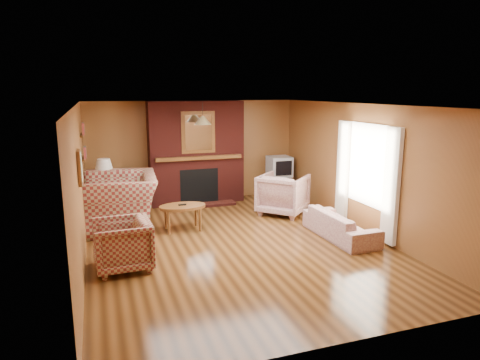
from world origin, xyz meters
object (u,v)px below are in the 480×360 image
object	(u,v)px
floral_sofa	(340,224)
tv_stand	(279,187)
floral_armchair	(283,194)
fireplace	(196,154)
side_table	(106,203)
crt_tv	(279,166)
coffee_table	(182,208)
table_lamp	(104,172)
plaid_armchair	(122,245)
plaid_loveseat	(120,201)

from	to	relation	value
floral_sofa	tv_stand	size ratio (longest dim) A/B	3.08
floral_sofa	floral_armchair	distance (m)	1.79
fireplace	side_table	world-z (taller)	fireplace
side_table	crt_tv	distance (m)	4.19
coffee_table	table_lamp	xyz separation A→B (m)	(-1.36, 1.42, 0.53)
table_lamp	tv_stand	distance (m)	4.22
plaid_armchair	table_lamp	bearing A→B (deg)	-179.62
side_table	crt_tv	world-z (taller)	crt_tv
coffee_table	tv_stand	size ratio (longest dim) A/B	1.64
side_table	plaid_armchair	bearing A→B (deg)	-87.08
plaid_armchair	side_table	xyz separation A→B (m)	(-0.15, 2.94, -0.08)
crt_tv	side_table	bearing A→B (deg)	-175.26
fireplace	floral_sofa	distance (m)	3.91
side_table	tv_stand	world-z (taller)	side_table
plaid_loveseat	plaid_armchair	distance (m)	2.13
crt_tv	tv_stand	bearing A→B (deg)	90.00
fireplace	floral_armchair	bearing A→B (deg)	-45.04
floral_sofa	coffee_table	world-z (taller)	coffee_table
floral_sofa	table_lamp	world-z (taller)	table_lamp
fireplace	tv_stand	bearing A→B (deg)	-5.15
floral_armchair	crt_tv	bearing A→B (deg)	-64.77
coffee_table	tv_stand	distance (m)	3.31
tv_stand	crt_tv	xyz separation A→B (m)	(0.00, -0.01, 0.52)
floral_sofa	table_lamp	bearing A→B (deg)	54.09
crt_tv	plaid_armchair	bearing A→B (deg)	-140.64
tv_stand	floral_sofa	bearing A→B (deg)	-93.77
floral_sofa	table_lamp	distance (m)	4.91
plaid_loveseat	table_lamp	distance (m)	0.96
fireplace	table_lamp	world-z (taller)	fireplace
plaid_armchair	tv_stand	bearing A→B (deg)	126.86
fireplace	side_table	xyz separation A→B (m)	(-2.10, -0.53, -0.88)
floral_sofa	crt_tv	size ratio (longest dim) A/B	3.04
floral_armchair	crt_tv	size ratio (longest dim) A/B	1.75
coffee_table	crt_tv	xyz separation A→B (m)	(2.79, 1.76, 0.36)
floral_armchair	coffee_table	world-z (taller)	floral_armchair
floral_armchair	tv_stand	size ratio (longest dim) A/B	1.78
tv_stand	plaid_armchair	bearing A→B (deg)	-141.59
plaid_loveseat	plaid_armchair	world-z (taller)	plaid_loveseat
fireplace	tv_stand	xyz separation A→B (m)	(2.05, -0.18, -0.91)
tv_stand	crt_tv	bearing A→B (deg)	-91.00
coffee_table	table_lamp	world-z (taller)	table_lamp
tv_stand	fireplace	bearing A→B (deg)	173.85
floral_sofa	side_table	distance (m)	4.86
coffee_table	floral_sofa	bearing A→B (deg)	-26.88
coffee_table	plaid_loveseat	bearing A→B (deg)	151.51
plaid_armchair	floral_armchair	world-z (taller)	floral_armchair
coffee_table	tv_stand	world-z (taller)	tv_stand
plaid_armchair	table_lamp	size ratio (longest dim) A/B	1.29
coffee_table	crt_tv	bearing A→B (deg)	32.25
plaid_armchair	floral_sofa	size ratio (longest dim) A/B	0.50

